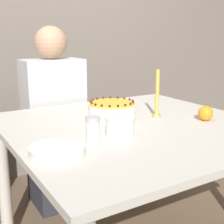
{
  "coord_description": "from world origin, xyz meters",
  "views": [
    {
      "loc": [
        -0.87,
        -1.21,
        1.2
      ],
      "look_at": [
        -0.06,
        0.12,
        0.82
      ],
      "focal_mm": 50.0,
      "sensor_mm": 36.0,
      "label": 1
    }
  ],
  "objects_px": {
    "sugar_shaker": "(93,130)",
    "person_man_blue_shirt": "(55,130)",
    "sugar_bowl": "(120,126)",
    "cake": "(112,111)",
    "candle": "(157,99)"
  },
  "relations": [
    {
      "from": "person_man_blue_shirt",
      "to": "sugar_shaker",
      "type": "bearing_deg",
      "value": 78.88
    },
    {
      "from": "candle",
      "to": "sugar_shaker",
      "type": "bearing_deg",
      "value": -158.47
    },
    {
      "from": "sugar_bowl",
      "to": "sugar_shaker",
      "type": "distance_m",
      "value": 0.15
    },
    {
      "from": "sugar_shaker",
      "to": "person_man_blue_shirt",
      "type": "distance_m",
      "value": 0.99
    },
    {
      "from": "sugar_shaker",
      "to": "person_man_blue_shirt",
      "type": "xyz_separation_m",
      "value": [
        0.18,
        0.94,
        -0.28
      ]
    },
    {
      "from": "sugar_shaker",
      "to": "candle",
      "type": "distance_m",
      "value": 0.52
    },
    {
      "from": "person_man_blue_shirt",
      "to": "sugar_bowl",
      "type": "bearing_deg",
      "value": 87.76
    },
    {
      "from": "sugar_bowl",
      "to": "person_man_blue_shirt",
      "type": "xyz_separation_m",
      "value": [
        0.04,
        0.91,
        -0.26
      ]
    },
    {
      "from": "cake",
      "to": "sugar_shaker",
      "type": "relative_size",
      "value": 2.23
    },
    {
      "from": "sugar_bowl",
      "to": "candle",
      "type": "distance_m",
      "value": 0.37
    },
    {
      "from": "candle",
      "to": "sugar_bowl",
      "type": "bearing_deg",
      "value": -154.55
    },
    {
      "from": "sugar_bowl",
      "to": "sugar_shaker",
      "type": "xyz_separation_m",
      "value": [
        -0.15,
        -0.03,
        0.01
      ]
    },
    {
      "from": "cake",
      "to": "person_man_blue_shirt",
      "type": "relative_size",
      "value": 0.2
    },
    {
      "from": "candle",
      "to": "person_man_blue_shirt",
      "type": "xyz_separation_m",
      "value": [
        -0.3,
        0.75,
        -0.32
      ]
    },
    {
      "from": "sugar_shaker",
      "to": "person_man_blue_shirt",
      "type": "relative_size",
      "value": 0.09
    }
  ]
}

